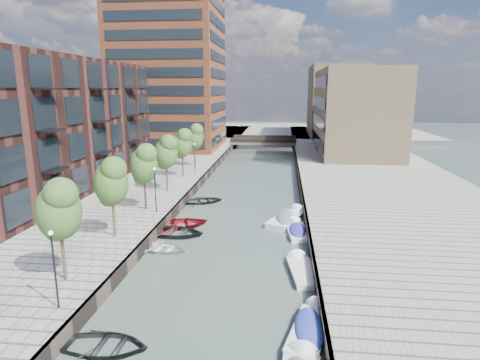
% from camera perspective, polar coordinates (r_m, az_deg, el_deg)
% --- Properties ---
extents(water, '(300.00, 300.00, 0.00)m').
position_cam_1_polar(water, '(50.80, 1.57, -0.60)').
color(water, '#38473F').
rests_on(water, ground).
extents(quay_right, '(20.00, 140.00, 1.00)m').
position_cam_1_polar(quay_right, '(51.97, 19.44, -0.47)').
color(quay_right, gray).
rests_on(quay_right, ground).
extents(quay_wall_left, '(0.25, 140.00, 1.00)m').
position_cam_1_polar(quay_wall_left, '(51.52, -5.21, 0.11)').
color(quay_wall_left, '#332823').
rests_on(quay_wall_left, ground).
extents(quay_wall_right, '(0.25, 140.00, 1.00)m').
position_cam_1_polar(quay_wall_right, '(50.59, 8.48, -0.21)').
color(quay_wall_right, '#332823').
rests_on(quay_wall_right, ground).
extents(far_closure, '(80.00, 40.00, 1.00)m').
position_cam_1_polar(far_closure, '(109.91, 4.10, 6.92)').
color(far_closure, gray).
rests_on(far_closure, ground).
extents(apartment_block, '(8.00, 38.00, 14.00)m').
position_cam_1_polar(apartment_block, '(46.11, -25.30, 6.89)').
color(apartment_block, black).
rests_on(apartment_block, quay_left).
extents(tower, '(18.00, 18.00, 30.00)m').
position_cam_1_polar(tower, '(77.25, -9.95, 15.78)').
color(tower, brown).
rests_on(tower, quay_left).
extents(tan_block_near, '(12.00, 25.00, 14.00)m').
position_cam_1_polar(tan_block_near, '(72.38, 15.97, 9.35)').
color(tan_block_near, tan).
rests_on(tan_block_near, quay_right).
extents(tan_block_far, '(12.00, 20.00, 16.00)m').
position_cam_1_polar(tan_block_far, '(98.05, 13.47, 10.87)').
color(tan_block_far, tan).
rests_on(tan_block_far, quay_right).
extents(bridge, '(13.00, 6.00, 1.30)m').
position_cam_1_polar(bridge, '(82.01, 3.37, 5.53)').
color(bridge, gray).
rests_on(bridge, ground).
extents(tree_1, '(2.50, 2.50, 5.95)m').
position_cam_1_polar(tree_1, '(24.62, -24.42, -3.66)').
color(tree_1, '#382619').
rests_on(tree_1, quay_left).
extents(tree_2, '(2.50, 2.50, 5.95)m').
position_cam_1_polar(tree_2, '(30.64, -17.89, -0.04)').
color(tree_2, '#382619').
rests_on(tree_2, quay_left).
extents(tree_3, '(2.50, 2.50, 5.95)m').
position_cam_1_polar(tree_3, '(37.00, -13.55, 2.37)').
color(tree_3, '#382619').
rests_on(tree_3, quay_left).
extents(tree_4, '(2.50, 2.50, 5.95)m').
position_cam_1_polar(tree_4, '(43.56, -10.49, 4.05)').
color(tree_4, '#382619').
rests_on(tree_4, quay_left).
extents(tree_5, '(2.50, 2.50, 5.95)m').
position_cam_1_polar(tree_5, '(50.24, -8.24, 5.28)').
color(tree_5, '#382619').
rests_on(tree_5, quay_left).
extents(tree_6, '(2.50, 2.50, 5.95)m').
position_cam_1_polar(tree_6, '(57.00, -6.51, 6.22)').
color(tree_6, '#382619').
rests_on(tree_6, quay_left).
extents(lamp_0, '(0.24, 0.24, 4.12)m').
position_cam_1_polar(lamp_0, '(22.13, -24.96, -10.45)').
color(lamp_0, black).
rests_on(lamp_0, quay_left).
extents(lamp_1, '(0.24, 0.24, 4.12)m').
position_cam_1_polar(lamp_1, '(36.02, -11.98, -0.75)').
color(lamp_1, black).
rests_on(lamp_1, quay_left).
extents(lamp_2, '(0.24, 0.24, 4.12)m').
position_cam_1_polar(lamp_2, '(51.17, -6.49, 3.44)').
color(lamp_2, black).
rests_on(lamp_2, quay_left).
extents(sloop_0, '(4.23, 3.04, 0.87)m').
position_cam_1_polar(sloop_0, '(21.14, -18.66, -21.88)').
color(sloop_0, black).
rests_on(sloop_0, ground).
extents(sloop_1, '(5.45, 4.12, 1.06)m').
position_cam_1_polar(sloop_1, '(33.83, -9.43, -7.77)').
color(sloop_1, '#242326').
rests_on(sloop_1, ground).
extents(sloop_2, '(6.21, 5.46, 1.07)m').
position_cam_1_polar(sloop_2, '(35.66, -8.65, -6.65)').
color(sloop_2, maroon).
rests_on(sloop_2, ground).
extents(sloop_3, '(4.58, 3.68, 0.84)m').
position_cam_1_polar(sloop_3, '(31.00, -11.14, -9.80)').
color(sloop_3, silver).
rests_on(sloop_3, ground).
extents(sloop_4, '(5.10, 4.35, 0.89)m').
position_cam_1_polar(sloop_4, '(42.84, -5.31, -3.21)').
color(sloop_4, '#242427').
rests_on(sloop_4, ground).
extents(motorboat_0, '(2.68, 4.83, 1.53)m').
position_cam_1_polar(motorboat_0, '(21.61, 10.06, -19.92)').
color(motorboat_0, white).
rests_on(motorboat_0, ground).
extents(motorboat_2, '(2.18, 4.69, 1.50)m').
position_cam_1_polar(motorboat_2, '(27.49, 8.71, -12.56)').
color(motorboat_2, white).
rests_on(motorboat_2, ground).
extents(motorboat_3, '(2.03, 4.62, 1.49)m').
position_cam_1_polar(motorboat_3, '(34.27, 8.06, -7.12)').
color(motorboat_3, white).
rests_on(motorboat_3, ground).
extents(motorboat_4, '(3.81, 5.68, 1.80)m').
position_cam_1_polar(motorboat_4, '(37.15, 6.77, -5.43)').
color(motorboat_4, white).
rests_on(motorboat_4, ground).
extents(car, '(2.77, 4.18, 1.32)m').
position_cam_1_polar(car, '(71.22, 11.80, 4.39)').
color(car, silver).
rests_on(car, quay_right).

